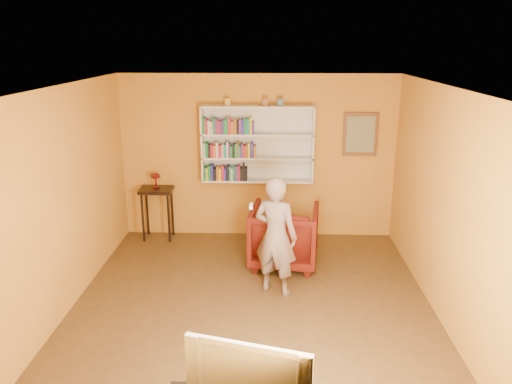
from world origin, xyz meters
TOP-DOWN VIEW (x-y plane):
  - room_shell at (0.00, 0.00)m, footprint 5.30×5.80m
  - bookshelf at (0.00, 2.41)m, footprint 1.80×0.29m
  - books_row_lower at (-0.51, 2.30)m, footprint 0.69×0.19m
  - books_row_middle at (-0.44, 2.30)m, footprint 0.84×0.19m
  - books_row_upper at (-0.46, 2.30)m, footprint 0.81×0.19m
  - ornament_left at (-0.47, 2.35)m, footprint 0.08×0.08m
  - ornament_centre at (0.12, 2.35)m, footprint 0.08×0.08m
  - ornament_right at (0.35, 2.35)m, footprint 0.08×0.08m
  - framed_painting at (1.65, 2.46)m, footprint 0.55×0.05m
  - console_table at (-1.66, 2.25)m, footprint 0.53×0.41m
  - ruby_lustre at (-1.66, 2.25)m, footprint 0.16×0.16m
  - armchair at (0.42, 1.31)m, footprint 1.07×1.09m
  - person at (0.29, 0.43)m, footprint 0.68×0.58m
  - game_remote at (-0.01, 0.09)m, footprint 0.04×0.15m
  - television at (0.09, -2.25)m, footprint 0.99×0.38m

SIDE VIEW (x-z plane):
  - armchair at x=0.42m, z-range 0.00..0.90m
  - console_table at x=-1.66m, z-range 0.29..1.16m
  - television at x=0.09m, z-range 0.48..1.05m
  - person at x=0.29m, z-range 0.00..1.58m
  - room_shell at x=0.00m, z-range -0.42..2.46m
  - ruby_lustre at x=-1.66m, z-range 0.93..1.18m
  - books_row_lower at x=-0.51m, z-range 0.99..1.26m
  - game_remote at x=-0.01m, z-range 1.29..1.33m
  - books_row_middle at x=-0.44m, z-range 1.37..1.63m
  - bookshelf at x=0.00m, z-range 0.98..2.21m
  - framed_painting at x=1.65m, z-range 1.40..2.10m
  - books_row_upper at x=-0.46m, z-range 1.76..2.02m
  - ornament_left at x=-0.47m, z-range 2.21..2.32m
  - ornament_centre at x=0.12m, z-range 2.21..2.33m
  - ornament_right at x=0.35m, z-range 2.21..2.33m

